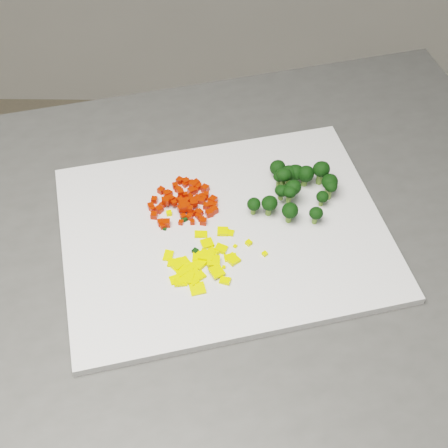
{
  "coord_description": "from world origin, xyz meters",
  "views": [
    {
      "loc": [
        -0.29,
        0.0,
        1.55
      ],
      "look_at": [
        -0.3,
        0.55,
        0.92
      ],
      "focal_mm": 50.0,
      "sensor_mm": 36.0,
      "label": 1
    }
  ],
  "objects_px": {
    "counter_block": "(197,408)",
    "carrot_pile": "(181,200)",
    "pepper_pile": "(207,257)",
    "cutting_board": "(224,232)",
    "broccoli_pile": "(289,185)"
  },
  "relations": [
    {
      "from": "counter_block",
      "to": "pepper_pile",
      "type": "distance_m",
      "value": 0.47
    },
    {
      "from": "cutting_board",
      "to": "pepper_pile",
      "type": "distance_m",
      "value": 0.06
    },
    {
      "from": "cutting_board",
      "to": "pepper_pile",
      "type": "xyz_separation_m",
      "value": [
        -0.02,
        -0.05,
        0.01
      ]
    },
    {
      "from": "counter_block",
      "to": "broccoli_pile",
      "type": "bearing_deg",
      "value": 36.71
    },
    {
      "from": "pepper_pile",
      "to": "counter_block",
      "type": "bearing_deg",
      "value": 163.74
    },
    {
      "from": "carrot_pile",
      "to": "pepper_pile",
      "type": "xyz_separation_m",
      "value": [
        0.04,
        -0.09,
        -0.01
      ]
    },
    {
      "from": "counter_block",
      "to": "pepper_pile",
      "type": "relative_size",
      "value": 9.52
    },
    {
      "from": "carrot_pile",
      "to": "broccoli_pile",
      "type": "xyz_separation_m",
      "value": [
        0.15,
        0.02,
        0.01
      ]
    },
    {
      "from": "carrot_pile",
      "to": "broccoli_pile",
      "type": "relative_size",
      "value": 0.83
    },
    {
      "from": "counter_block",
      "to": "broccoli_pile",
      "type": "distance_m",
      "value": 0.52
    },
    {
      "from": "cutting_board",
      "to": "broccoli_pile",
      "type": "bearing_deg",
      "value": 32.54
    },
    {
      "from": "pepper_pile",
      "to": "broccoli_pile",
      "type": "relative_size",
      "value": 0.97
    },
    {
      "from": "pepper_pile",
      "to": "cutting_board",
      "type": "bearing_deg",
      "value": 69.11
    },
    {
      "from": "cutting_board",
      "to": "carrot_pile",
      "type": "height_order",
      "value": "carrot_pile"
    },
    {
      "from": "counter_block",
      "to": "carrot_pile",
      "type": "bearing_deg",
      "value": 96.69
    }
  ]
}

